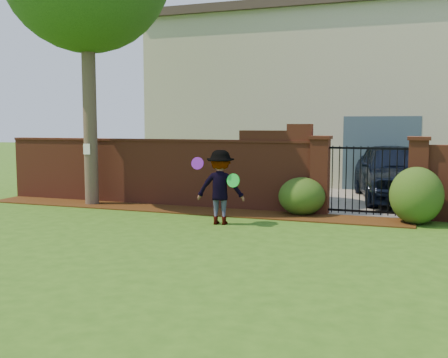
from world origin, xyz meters
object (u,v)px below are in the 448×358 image
(man, at_px, (220,187))
(frisbee_purple, at_px, (198,163))
(frisbee_green, at_px, (233,181))
(car, at_px, (396,173))

(man, height_order, frisbee_purple, man)
(frisbee_purple, height_order, frisbee_green, frisbee_purple)
(frisbee_green, bearing_deg, man, 157.19)
(car, height_order, frisbee_green, car)
(man, relative_size, frisbee_green, 5.48)
(man, bearing_deg, frisbee_purple, 7.84)
(car, relative_size, frisbee_green, 16.37)
(frisbee_purple, relative_size, frisbee_green, 0.92)
(frisbee_green, bearing_deg, frisbee_purple, 179.26)
(man, distance_m, frisbee_green, 0.42)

